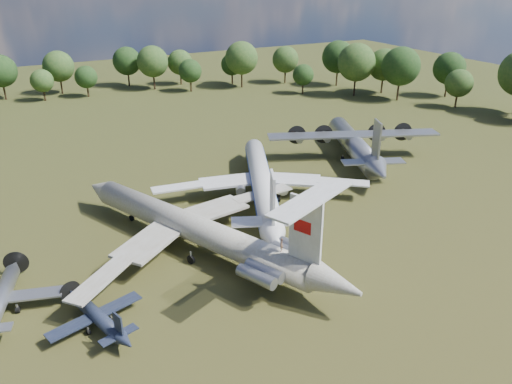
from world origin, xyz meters
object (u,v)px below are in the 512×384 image
tu104_jet (261,186)px  small_prop_northwest (1,303)px  il62_airliner (195,233)px  small_prop_west (98,319)px  an12_transport (354,147)px  person_on_il62 (281,245)px

tu104_jet → small_prop_northwest: 40.26m
small_prop_northwest → il62_airliner: bearing=22.4°
il62_airliner → small_prop_west: size_ratio=3.58×
tu104_jet → small_prop_west: size_ratio=3.29×
small_prop_west → small_prop_northwest: small_prop_northwest is taller
an12_transport → small_prop_northwest: 65.78m
il62_airliner → an12_transport: bearing=0.1°
tu104_jet → person_on_il62: (-9.46, -22.21, 3.41)m
il62_airliner → an12_transport: size_ratio=1.36×
tu104_jet → small_prop_west: bearing=-123.2°
il62_airliner → an12_transport: il62_airliner is taller
an12_transport → person_on_il62: person_on_il62 is taller
small_prop_west → person_on_il62: 20.92m
il62_airliner → an12_transport: (39.33, 17.40, -0.03)m
tu104_jet → small_prop_west: tu104_jet is taller
an12_transport → person_on_il62: bearing=-116.1°
tu104_jet → person_on_il62: size_ratio=28.30×
small_prop_west → il62_airliner: bearing=17.2°
small_prop_west → tu104_jet: bearing=16.7°
tu104_jet → person_on_il62: 24.38m
small_prop_west → small_prop_northwest: (-8.65, 7.26, 0.23)m
tu104_jet → person_on_il62: bearing=-89.7°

